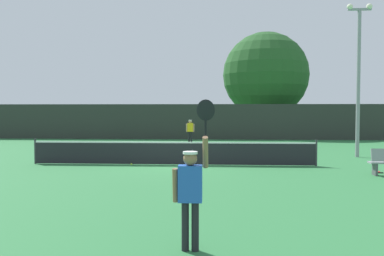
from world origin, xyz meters
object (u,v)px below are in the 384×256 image
at_px(player_serving, 191,185).
at_px(player_receiving, 190,129).
at_px(large_tree, 266,75).
at_px(light_pole, 359,69).
at_px(tennis_ball, 131,164).
at_px(parked_car_near, 267,126).
at_px(spare_racket, 376,172).

relative_size(player_serving, player_receiving, 1.53).
bearing_deg(large_tree, light_pole, -80.97).
distance_m(player_serving, tennis_ball, 10.82).
bearing_deg(player_receiving, player_serving, 93.94).
height_order(player_serving, parked_car_near, player_serving).
relative_size(spare_racket, parked_car_near, 0.12).
distance_m(player_receiving, light_pole, 12.09).
xyz_separation_m(player_receiving, light_pole, (8.63, -7.83, 3.25)).
xyz_separation_m(tennis_ball, light_pole, (10.29, 3.58, 4.19)).
relative_size(player_receiving, spare_racket, 3.09).
height_order(player_serving, large_tree, large_tree).
bearing_deg(player_serving, tennis_ball, 107.04).
bearing_deg(spare_racket, large_tree, 94.45).
xyz_separation_m(tennis_ball, parked_car_near, (8.07, 22.02, 0.74)).
relative_size(tennis_ball, parked_car_near, 0.02).
xyz_separation_m(player_serving, player_receiving, (-1.50, 21.70, -0.09)).
bearing_deg(player_receiving, large_tree, -125.44).
height_order(player_receiving, parked_car_near, parked_car_near).
relative_size(player_serving, light_pole, 0.33).
bearing_deg(player_serving, spare_racket, 55.14).
xyz_separation_m(player_serving, parked_car_near, (4.91, 32.31, -0.29)).
bearing_deg(large_tree, parked_car_near, 80.08).
bearing_deg(spare_racket, parked_car_near, 93.14).
distance_m(spare_racket, light_pole, 6.58).
distance_m(large_tree, parked_car_near, 5.04).
xyz_separation_m(light_pole, parked_car_near, (-2.22, 18.44, -3.44)).
bearing_deg(light_pole, spare_racket, -100.64).
bearing_deg(large_tree, player_receiving, -125.44).
bearing_deg(player_receiving, spare_racket, 121.01).
relative_size(player_serving, large_tree, 0.27).
bearing_deg(light_pole, player_serving, -117.21).
height_order(tennis_ball, large_tree, large_tree).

